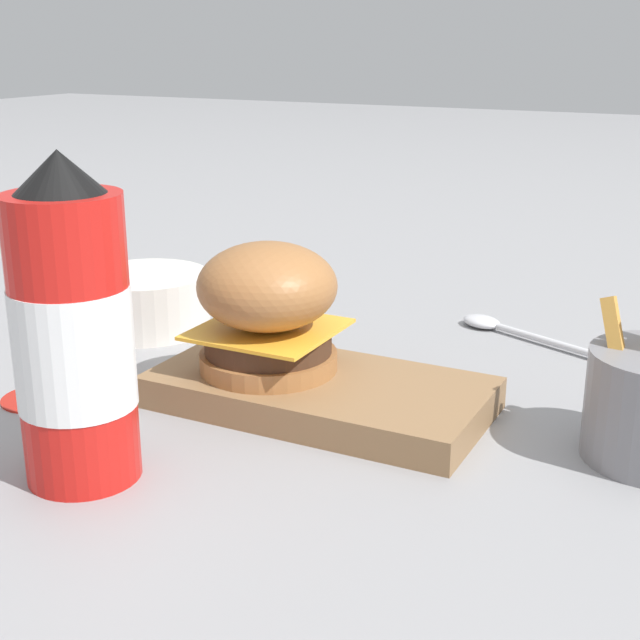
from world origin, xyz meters
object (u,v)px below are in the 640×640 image
at_px(ketchup_bottle, 73,335).
at_px(side_bowl, 146,299).
at_px(serving_board, 320,392).
at_px(spoon, 504,328).
at_px(burger, 268,306).

height_order(ketchup_bottle, side_bowl, ketchup_bottle).
xyz_separation_m(serving_board, side_bowl, (0.26, -0.10, 0.02)).
height_order(side_bowl, spoon, side_bowl).
distance_m(ketchup_bottle, spoon, 0.48).
relative_size(burger, spoon, 0.64).
xyz_separation_m(ketchup_bottle, side_bowl, (0.16, -0.29, -0.07)).
bearing_deg(serving_board, side_bowl, -22.04).
height_order(burger, spoon, burger).
relative_size(serving_board, ketchup_bottle, 1.21).
distance_m(serving_board, burger, 0.08).
relative_size(side_bowl, spoon, 0.73).
bearing_deg(spoon, burger, 85.13).
distance_m(burger, side_bowl, 0.24).
bearing_deg(side_bowl, spoon, -155.87).
height_order(serving_board, ketchup_bottle, ketchup_bottle).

